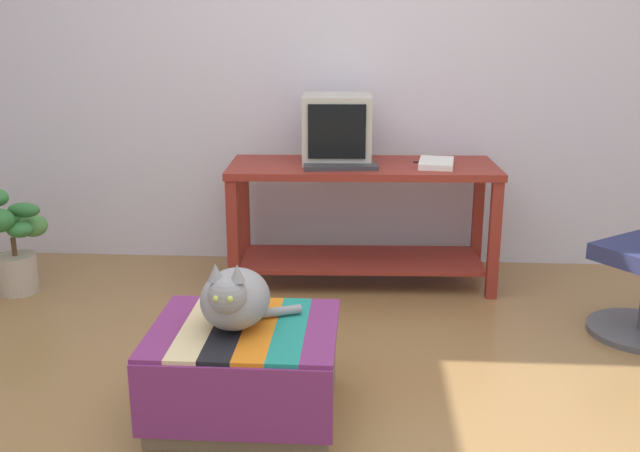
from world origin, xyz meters
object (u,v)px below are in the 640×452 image
object	(u,v)px
tv_monitor	(337,129)
potted_plant	(14,243)
cat	(235,298)
book	(436,163)
keyboard	(341,167)
desk	(362,203)
ottoman_with_blanket	(245,371)

from	to	relation	value
tv_monitor	potted_plant	distance (m)	1.91
cat	potted_plant	world-z (taller)	cat
potted_plant	book	bearing A→B (deg)	6.69
keyboard	cat	distance (m)	1.46
desk	potted_plant	size ratio (longest dim) A/B	2.60
desk	book	xyz separation A→B (m)	(0.41, -0.03, 0.24)
desk	cat	bearing A→B (deg)	-109.15
ottoman_with_blanket	cat	bearing A→B (deg)	-166.58
keyboard	ottoman_with_blanket	distance (m)	1.52
cat	potted_plant	size ratio (longest dim) A/B	0.65
tv_monitor	cat	size ratio (longest dim) A/B	1.05
tv_monitor	ottoman_with_blanket	bearing A→B (deg)	-102.32
tv_monitor	ottoman_with_blanket	xyz separation A→B (m)	(-0.28, -1.60, -0.70)
tv_monitor	potted_plant	xyz separation A→B (m)	(-1.78, -0.38, -0.60)
book	ottoman_with_blanket	world-z (taller)	book
ottoman_with_blanket	keyboard	bearing A→B (deg)	77.32
desk	ottoman_with_blanket	world-z (taller)	desk
tv_monitor	book	size ratio (longest dim) A/B	1.40
tv_monitor	cat	xyz separation A→B (m)	(-0.31, -1.61, -0.40)
desk	tv_monitor	size ratio (longest dim) A/B	3.83
tv_monitor	book	world-z (taller)	tv_monitor
desk	book	bearing A→B (deg)	-5.97
cat	desk	bearing A→B (deg)	75.84
book	desk	bearing A→B (deg)	-176.37
potted_plant	cat	bearing A→B (deg)	-40.00
book	ottoman_with_blanket	bearing A→B (deg)	-112.06
desk	keyboard	size ratio (longest dim) A/B	3.81
desk	potted_plant	world-z (taller)	desk
tv_monitor	ottoman_with_blanket	distance (m)	1.77
tv_monitor	desk	bearing A→B (deg)	-29.11
tv_monitor	ottoman_with_blanket	size ratio (longest dim) A/B	0.56
desk	ottoman_with_blanket	bearing A→B (deg)	-108.18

